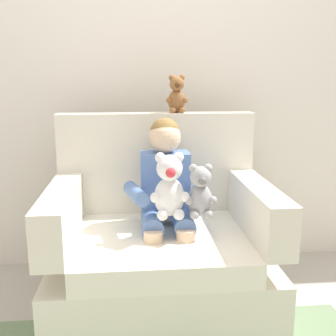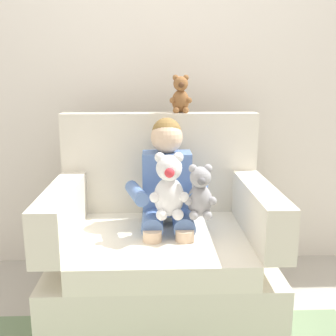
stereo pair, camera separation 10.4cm
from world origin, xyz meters
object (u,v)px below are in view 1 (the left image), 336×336
at_px(plush_brown_on_backrest, 177,95).
at_px(plush_grey, 200,192).
at_px(armchair, 160,249).
at_px(plush_white, 169,187).
at_px(seated_child, 166,189).

bearing_deg(plush_brown_on_backrest, plush_grey, -96.27).
bearing_deg(armchair, plush_brown_on_backrest, 68.68).
relative_size(armchair, plush_brown_on_backrest, 5.22).
bearing_deg(plush_grey, armchair, 159.97).
relative_size(armchair, plush_white, 3.47).
bearing_deg(seated_child, plush_grey, -40.98).
height_order(armchair, plush_white, armchair).
distance_m(armchair, plush_white, 0.41).
distance_m(armchair, plush_grey, 0.43).
relative_size(armchair, seated_child, 1.38).
bearing_deg(armchair, plush_grey, -36.10).
xyz_separation_m(plush_white, plush_grey, (0.15, -0.01, -0.03)).
xyz_separation_m(armchair, seated_child, (0.03, 0.02, 0.33)).
xyz_separation_m(plush_white, plush_brown_on_backrest, (0.08, 0.44, 0.43)).
distance_m(armchair, plush_brown_on_backrest, 0.87).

